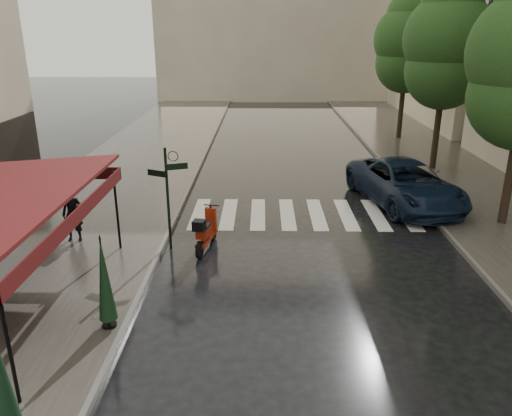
{
  "coord_description": "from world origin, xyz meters",
  "views": [
    {
      "loc": [
        1.56,
        -10.71,
        6.23
      ],
      "look_at": [
        1.37,
        2.74,
        1.4
      ],
      "focal_mm": 35.0,
      "sensor_mm": 36.0,
      "label": 1
    }
  ],
  "objects_px": {
    "pedestrian_with_umbrella": "(69,189)",
    "parked_car": "(405,183)",
    "scooter": "(206,232)",
    "parasol_back": "(104,280)",
    "parasol_front": "(3,392)"
  },
  "relations": [
    {
      "from": "scooter",
      "to": "parasol_front",
      "type": "distance_m",
      "value": 8.45
    },
    {
      "from": "parked_car",
      "to": "parasol_back",
      "type": "bearing_deg",
      "value": -148.55
    },
    {
      "from": "scooter",
      "to": "parked_car",
      "type": "distance_m",
      "value": 8.2
    },
    {
      "from": "parasol_back",
      "to": "pedestrian_with_umbrella",
      "type": "bearing_deg",
      "value": 117.19
    },
    {
      "from": "pedestrian_with_umbrella",
      "to": "parked_car",
      "type": "xyz_separation_m",
      "value": [
        11.05,
        3.89,
        -0.96
      ]
    },
    {
      "from": "pedestrian_with_umbrella",
      "to": "parasol_back",
      "type": "distance_m",
      "value": 5.28
    },
    {
      "from": "scooter",
      "to": "pedestrian_with_umbrella",
      "type": "bearing_deg",
      "value": -173.92
    },
    {
      "from": "parasol_back",
      "to": "parked_car",
      "type": "bearing_deg",
      "value": 44.72
    },
    {
      "from": "pedestrian_with_umbrella",
      "to": "scooter",
      "type": "relative_size",
      "value": 1.37
    },
    {
      "from": "pedestrian_with_umbrella",
      "to": "parasol_back",
      "type": "relative_size",
      "value": 1.17
    },
    {
      "from": "parked_car",
      "to": "parasol_back",
      "type": "height_order",
      "value": "parasol_back"
    },
    {
      "from": "pedestrian_with_umbrella",
      "to": "scooter",
      "type": "bearing_deg",
      "value": -6.97
    },
    {
      "from": "parked_car",
      "to": "parasol_back",
      "type": "distance_m",
      "value": 12.18
    },
    {
      "from": "parked_car",
      "to": "scooter",
      "type": "bearing_deg",
      "value": -161.98
    },
    {
      "from": "scooter",
      "to": "parked_car",
      "type": "height_order",
      "value": "parked_car"
    }
  ]
}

